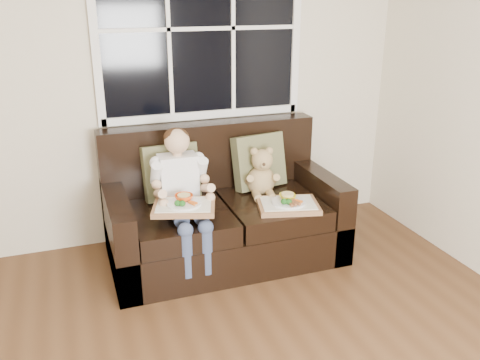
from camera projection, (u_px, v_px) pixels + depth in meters
name	position (u px, v px, depth m)	size (l,w,h in m)	color
room_walls	(227.00, 109.00, 1.44)	(4.52, 5.02, 2.71)	beige
window_back	(201.00, 29.00, 3.80)	(1.62, 0.04, 1.37)	black
loveseat	(222.00, 216.00, 3.86)	(1.70, 0.92, 0.96)	black
pillow_left	(171.00, 172.00, 3.76)	(0.42, 0.21, 0.42)	#64663F
pillow_right	(259.00, 161.00, 3.98)	(0.45, 0.27, 0.43)	#64663F
child	(182.00, 185.00, 3.53)	(0.39, 0.60, 0.89)	white
teddy_bear	(262.00, 175.00, 3.85)	(0.25, 0.31, 0.39)	tan
tray_left	(184.00, 205.00, 3.37)	(0.48, 0.42, 0.09)	#9F6F47
tray_right	(288.00, 204.00, 3.64)	(0.50, 0.42, 0.10)	#9F6F47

